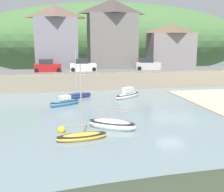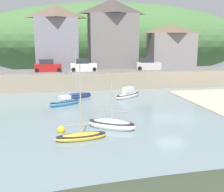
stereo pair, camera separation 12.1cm
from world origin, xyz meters
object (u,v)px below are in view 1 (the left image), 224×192
(fishing_boat_green, at_px, (65,102))
(waterfront_building_left, at_px, (56,37))
(waterfront_building_right, at_px, (171,45))
(parked_car_end_of_row, at_px, (147,65))
(parked_car_near_slipway, at_px, (47,67))
(parked_car_by_wall, at_px, (83,66))
(sailboat_far_left, at_px, (112,125))
(rowboat_small_beached, at_px, (82,136))
(waterfront_building_centre, at_px, (112,34))
(sailboat_tall_mast, at_px, (128,95))
(sailboat_white_hull, at_px, (76,96))
(mooring_buoy, at_px, (61,130))

(fishing_boat_green, bearing_deg, waterfront_building_left, 63.50)
(waterfront_building_left, bearing_deg, waterfront_building_right, -0.00)
(parked_car_end_of_row, bearing_deg, parked_car_near_slipway, -175.11)
(parked_car_end_of_row, bearing_deg, parked_car_by_wall, -175.11)
(sailboat_far_left, bearing_deg, parked_car_by_wall, 122.49)
(rowboat_small_beached, height_order, parked_car_end_of_row, rowboat_small_beached)
(waterfront_building_centre, xyz_separation_m, waterfront_building_right, (11.03, 0.00, -2.05))
(sailboat_tall_mast, height_order, sailboat_far_left, sailboat_far_left)
(waterfront_building_left, relative_size, sailboat_white_hull, 1.76)
(sailboat_tall_mast, height_order, parked_car_end_of_row, parked_car_end_of_row)
(waterfront_building_right, distance_m, parked_car_near_slipway, 22.84)
(sailboat_white_hull, xyz_separation_m, fishing_boat_green, (-1.56, -3.76, 0.02))
(parked_car_near_slipway, relative_size, mooring_buoy, 6.69)
(waterfront_building_right, xyz_separation_m, mooring_buoy, (-20.50, -27.47, -6.15))
(waterfront_building_centre, xyz_separation_m, sailboat_tall_mast, (-0.92, -15.13, -8.03))
(sailboat_white_hull, bearing_deg, waterfront_building_centre, 39.53)
(fishing_boat_green, xyz_separation_m, parked_car_near_slipway, (-2.19, 13.46, 2.88))
(sailboat_far_left, height_order, mooring_buoy, sailboat_far_left)
(waterfront_building_left, distance_m, waterfront_building_right, 20.70)
(sailboat_white_hull, xyz_separation_m, mooring_buoy, (-2.08, -13.27, -0.11))
(waterfront_building_left, height_order, parked_car_end_of_row, waterfront_building_left)
(sailboat_tall_mast, height_order, rowboat_small_beached, rowboat_small_beached)
(waterfront_building_right, relative_size, parked_car_near_slipway, 2.04)
(sailboat_far_left, xyz_separation_m, mooring_buoy, (-4.09, -0.22, -0.13))
(parked_car_near_slipway, bearing_deg, parked_car_by_wall, -1.78)
(mooring_buoy, bearing_deg, waterfront_building_left, 90.31)
(sailboat_far_left, bearing_deg, waterfront_building_left, 130.67)
(fishing_boat_green, height_order, rowboat_small_beached, rowboat_small_beached)
(sailboat_tall_mast, height_order, mooring_buoy, sailboat_tall_mast)
(sailboat_white_hull, distance_m, parked_car_near_slipway, 10.80)
(parked_car_by_wall, bearing_deg, waterfront_building_left, 132.24)
(sailboat_white_hull, xyz_separation_m, sailboat_far_left, (2.01, -13.05, 0.01))
(waterfront_building_right, height_order, parked_car_end_of_row, waterfront_building_right)
(parked_car_near_slipway, bearing_deg, fishing_boat_green, -82.53)
(fishing_boat_green, height_order, parked_car_by_wall, parked_car_by_wall)
(sailboat_tall_mast, distance_m, rowboat_small_beached, 15.91)
(parked_car_end_of_row, bearing_deg, waterfront_building_right, 42.16)
(waterfront_building_centre, xyz_separation_m, parked_car_by_wall, (-5.64, -4.50, -5.18))
(waterfront_building_centre, xyz_separation_m, mooring_buoy, (-9.47, -27.47, -8.20))
(waterfront_building_right, bearing_deg, waterfront_building_left, 180.00)
(sailboat_tall_mast, xyz_separation_m, sailboat_far_left, (-4.45, -12.12, -0.05))
(sailboat_tall_mast, bearing_deg, parked_car_end_of_row, 24.40)
(mooring_buoy, bearing_deg, sailboat_far_left, 3.03)
(parked_car_end_of_row, bearing_deg, fishing_boat_green, -131.38)
(sailboat_tall_mast, relative_size, mooring_buoy, 6.71)
(rowboat_small_beached, bearing_deg, sailboat_white_hull, 79.99)
(sailboat_tall_mast, bearing_deg, waterfront_building_left, 83.89)
(sailboat_far_left, bearing_deg, parked_car_near_slipway, 136.04)
(waterfront_building_centre, bearing_deg, sailboat_far_left, -101.15)
(waterfront_building_centre, distance_m, parked_car_end_of_row, 8.56)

